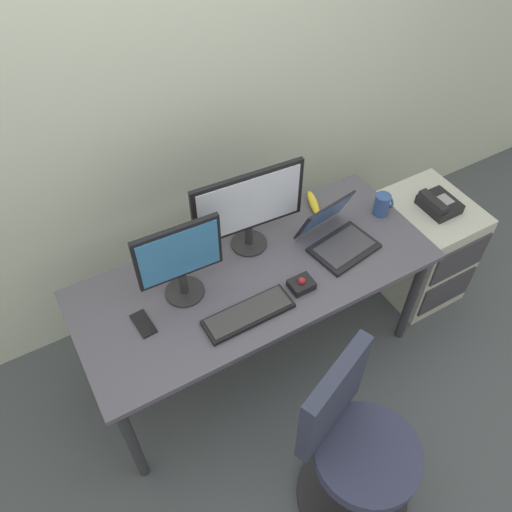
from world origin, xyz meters
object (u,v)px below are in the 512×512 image
at_px(banana, 313,203).
at_px(monitor_main, 249,206).
at_px(trackball_mouse, 301,284).
at_px(keyboard, 248,314).
at_px(cell_phone, 143,324).
at_px(monitor_side, 180,259).
at_px(coffee_mug, 382,204).
at_px(desk_phone, 439,204).
at_px(laptop, 337,236).
at_px(file_cabinet, 422,248).
at_px(office_chair, 353,451).

bearing_deg(banana, monitor_main, -170.01).
relative_size(monitor_main, trackball_mouse, 5.02).
height_order(monitor_main, banana, monitor_main).
xyz_separation_m(keyboard, cell_phone, (-0.42, 0.19, -0.01)).
bearing_deg(keyboard, monitor_side, 126.70).
bearing_deg(cell_phone, trackball_mouse, -17.77).
xyz_separation_m(coffee_mug, banana, (-0.28, 0.22, -0.04)).
relative_size(keyboard, cell_phone, 2.90).
xyz_separation_m(monitor_main, cell_phone, (-0.63, -0.19, -0.25)).
distance_m(desk_phone, keyboard, 1.27).
height_order(monitor_side, laptop, monitor_side).
xyz_separation_m(monitor_main, banana, (0.43, 0.08, -0.23)).
distance_m(file_cabinet, office_chair, 1.40).
xyz_separation_m(file_cabinet, keyboard, (-1.27, -0.16, 0.41)).
bearing_deg(monitor_main, file_cabinet, -11.30).
bearing_deg(cell_phone, banana, 9.54).
xyz_separation_m(desk_phone, coffee_mug, (-0.34, 0.08, 0.08)).
relative_size(file_cabinet, banana, 3.52).
distance_m(desk_phone, banana, 0.69).
distance_m(office_chair, monitor_side, 1.09).
bearing_deg(cell_phone, monitor_main, 12.20).
bearing_deg(file_cabinet, trackball_mouse, -171.57).
relative_size(monitor_main, coffee_mug, 4.63).
xyz_separation_m(office_chair, keyboard, (-0.14, 0.64, 0.30)).
relative_size(office_chair, banana, 5.08).
distance_m(file_cabinet, monitor_main, 1.26).
relative_size(monitor_main, monitor_side, 1.34).
distance_m(file_cabinet, coffee_mug, 0.57).
bearing_deg(monitor_side, banana, 13.17).
distance_m(file_cabinet, banana, 0.80).
relative_size(desk_phone, trackball_mouse, 1.82).
height_order(office_chair, banana, office_chair).
distance_m(desk_phone, coffee_mug, 0.36).
xyz_separation_m(office_chair, trackball_mouse, (0.15, 0.66, 0.31)).
height_order(desk_phone, monitor_side, monitor_side).
height_order(coffee_mug, cell_phone, coffee_mug).
bearing_deg(coffee_mug, banana, 141.54).
xyz_separation_m(trackball_mouse, cell_phone, (-0.71, 0.17, -0.02)).
bearing_deg(monitor_main, office_chair, -94.33).
xyz_separation_m(office_chair, monitor_side, (-0.33, 0.90, 0.52)).
distance_m(desk_phone, office_chair, 1.40).
height_order(keyboard, cell_phone, keyboard).
xyz_separation_m(desk_phone, cell_phone, (-1.68, 0.04, 0.03)).
bearing_deg(trackball_mouse, file_cabinet, 8.43).
relative_size(coffee_mug, banana, 0.63).
xyz_separation_m(laptop, cell_phone, (-1.01, 0.02, -0.05)).
relative_size(monitor_main, banana, 2.91).
distance_m(trackball_mouse, banana, 0.56).
bearing_deg(desk_phone, file_cabinet, 63.22).
bearing_deg(cell_phone, monitor_side, 12.39).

